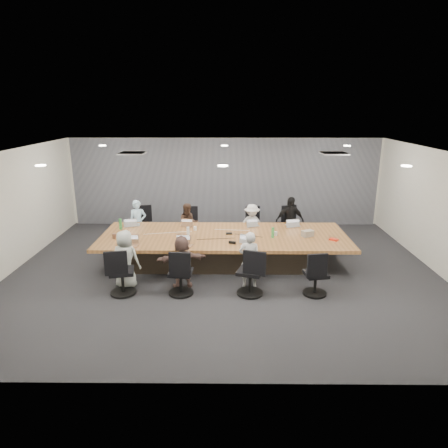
{
  "coord_description": "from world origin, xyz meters",
  "views": [
    {
      "loc": [
        0.09,
        -8.77,
        3.78
      ],
      "look_at": [
        0.0,
        0.4,
        1.05
      ],
      "focal_mm": 32.0,
      "sensor_mm": 36.0,
      "label": 1
    }
  ],
  "objects_px": {
    "laptop_2": "(253,225)",
    "person_6": "(249,260)",
    "person_2": "(252,225)",
    "laptop_4": "(131,245)",
    "chair_3": "(287,227)",
    "person_1": "(189,225)",
    "conference_table": "(224,248)",
    "chair_6": "(250,275)",
    "laptop_5": "(185,246)",
    "chair_7": "(316,277)",
    "mug_brown": "(114,236)",
    "bottle_green_left": "(120,224)",
    "bottle_clear": "(188,232)",
    "stapler": "(232,242)",
    "laptop_6": "(248,246)",
    "laptop_0": "(133,225)",
    "bottle_green_right": "(273,233)",
    "chair_5": "(181,276)",
    "canvas_bag": "(308,233)",
    "person_0": "(138,223)",
    "chair_4": "(122,275)",
    "snack_packet": "(334,240)",
    "chair_0": "(141,227)",
    "chair_1": "(190,228)",
    "person_4": "(126,259)",
    "chair_2": "(251,228)",
    "laptop_1": "(187,225)",
    "person_3": "(290,221)",
    "laptop_3": "(293,225)",
    "person_5": "(182,262)"
  },
  "relations": [
    {
      "from": "chair_3",
      "to": "laptop_6",
      "type": "height_order",
      "value": "chair_3"
    },
    {
      "from": "person_2",
      "to": "bottle_green_right",
      "type": "xyz_separation_m",
      "value": [
        0.41,
        -1.54,
        0.28
      ]
    },
    {
      "from": "chair_0",
      "to": "conference_table",
      "type": "bearing_deg",
      "value": 129.19
    },
    {
      "from": "person_2",
      "to": "laptop_4",
      "type": "xyz_separation_m",
      "value": [
        -2.85,
        -2.15,
        0.16
      ]
    },
    {
      "from": "chair_7",
      "to": "chair_6",
      "type": "bearing_deg",
      "value": 170.5
    },
    {
      "from": "chair_4",
      "to": "laptop_2",
      "type": "distance_m",
      "value": 3.81
    },
    {
      "from": "bottle_clear",
      "to": "canvas_bag",
      "type": "bearing_deg",
      "value": 0.57
    },
    {
      "from": "chair_4",
      "to": "person_5",
      "type": "bearing_deg",
      "value": 4.87
    },
    {
      "from": "chair_7",
      "to": "person_2",
      "type": "relative_size",
      "value": 0.65
    },
    {
      "from": "conference_table",
      "to": "canvas_bag",
      "type": "distance_m",
      "value": 2.07
    },
    {
      "from": "person_3",
      "to": "mug_brown",
      "type": "bearing_deg",
      "value": -171.07
    },
    {
      "from": "chair_6",
      "to": "snack_packet",
      "type": "height_order",
      "value": "chair_6"
    },
    {
      "from": "laptop_0",
      "to": "bottle_green_right",
      "type": "bearing_deg",
      "value": 153.78
    },
    {
      "from": "person_6",
      "to": "canvas_bag",
      "type": "bearing_deg",
      "value": -135.61
    },
    {
      "from": "chair_3",
      "to": "person_1",
      "type": "xyz_separation_m",
      "value": [
        -2.8,
        -0.35,
        0.19
      ]
    },
    {
      "from": "chair_0",
      "to": "laptop_5",
      "type": "height_order",
      "value": "chair_0"
    },
    {
      "from": "conference_table",
      "to": "person_0",
      "type": "xyz_separation_m",
      "value": [
        -2.41,
        1.35,
        0.24
      ]
    },
    {
      "from": "person_3",
      "to": "laptop_6",
      "type": "xyz_separation_m",
      "value": [
        -1.25,
        -2.15,
        0.05
      ]
    },
    {
      "from": "bottle_green_left",
      "to": "bottle_clear",
      "type": "height_order",
      "value": "bottle_green_left"
    },
    {
      "from": "laptop_2",
      "to": "bottle_green_left",
      "type": "distance_m",
      "value": 3.43
    },
    {
      "from": "chair_7",
      "to": "mug_brown",
      "type": "relative_size",
      "value": 6.77
    },
    {
      "from": "chair_6",
      "to": "person_2",
      "type": "relative_size",
      "value": 0.73
    },
    {
      "from": "laptop_3",
      "to": "person_6",
      "type": "height_order",
      "value": "person_6"
    },
    {
      "from": "conference_table",
      "to": "laptop_1",
      "type": "relative_size",
      "value": 19.76
    },
    {
      "from": "chair_2",
      "to": "laptop_2",
      "type": "distance_m",
      "value": 0.97
    },
    {
      "from": "conference_table",
      "to": "person_2",
      "type": "height_order",
      "value": "person_2"
    },
    {
      "from": "mug_brown",
      "to": "stapler",
      "type": "distance_m",
      "value": 2.83
    },
    {
      "from": "conference_table",
      "to": "laptop_2",
      "type": "relative_size",
      "value": 20.3
    },
    {
      "from": "laptop_4",
      "to": "person_2",
      "type": "bearing_deg",
      "value": 38.36
    },
    {
      "from": "person_3",
      "to": "laptop_6",
      "type": "distance_m",
      "value": 2.49
    },
    {
      "from": "laptop_5",
      "to": "bottle_green_right",
      "type": "height_order",
      "value": "bottle_green_right"
    },
    {
      "from": "person_0",
      "to": "stapler",
      "type": "height_order",
      "value": "person_0"
    },
    {
      "from": "conference_table",
      "to": "laptop_6",
      "type": "xyz_separation_m",
      "value": [
        0.55,
        -0.8,
        0.35
      ]
    },
    {
      "from": "chair_5",
      "to": "person_4",
      "type": "distance_m",
      "value": 1.28
    },
    {
      "from": "bottle_green_left",
      "to": "bottle_clear",
      "type": "relative_size",
      "value": 1.16
    },
    {
      "from": "person_0",
      "to": "person_2",
      "type": "relative_size",
      "value": 1.09
    },
    {
      "from": "chair_5",
      "to": "canvas_bag",
      "type": "relative_size",
      "value": 2.95
    },
    {
      "from": "laptop_2",
      "to": "person_6",
      "type": "bearing_deg",
      "value": 70.43
    },
    {
      "from": "laptop_5",
      "to": "chair_1",
      "type": "bearing_deg",
      "value": 107.54
    },
    {
      "from": "bottle_green_left",
      "to": "mug_brown",
      "type": "distance_m",
      "value": 0.74
    },
    {
      "from": "chair_1",
      "to": "person_4",
      "type": "height_order",
      "value": "person_4"
    },
    {
      "from": "conference_table",
      "to": "person_5",
      "type": "height_order",
      "value": "person_5"
    },
    {
      "from": "chair_3",
      "to": "laptop_3",
      "type": "distance_m",
      "value": 0.96
    },
    {
      "from": "chair_6",
      "to": "laptop_5",
      "type": "xyz_separation_m",
      "value": [
        -1.43,
        0.9,
        0.32
      ]
    },
    {
      "from": "stapler",
      "to": "bottle_green_left",
      "type": "bearing_deg",
      "value": 176.52
    },
    {
      "from": "chair_2",
      "to": "person_3",
      "type": "xyz_separation_m",
      "value": [
        1.04,
        -0.35,
        0.31
      ]
    },
    {
      "from": "laptop_0",
      "to": "snack_packet",
      "type": "distance_m",
      "value": 5.13
    },
    {
      "from": "person_0",
      "to": "mug_brown",
      "type": "relative_size",
      "value": 11.34
    },
    {
      "from": "laptop_0",
      "to": "person_3",
      "type": "bearing_deg",
      "value": 176.76
    },
    {
      "from": "chair_2",
      "to": "laptop_2",
      "type": "height_order",
      "value": "chair_2"
    }
  ]
}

